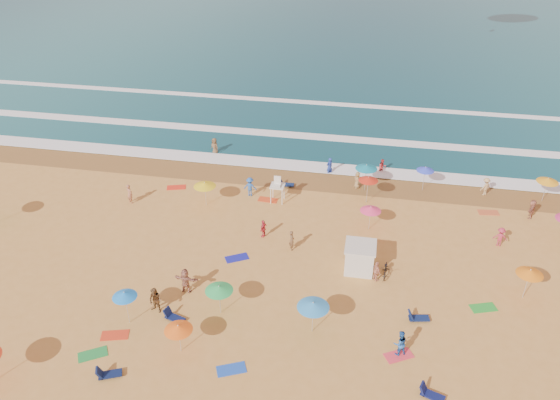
# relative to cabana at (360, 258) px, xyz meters

# --- Properties ---
(ground) EXTENTS (220.00, 220.00, 0.00)m
(ground) POSITION_rel_cabana_xyz_m (-3.96, 0.09, -1.00)
(ground) COLOR gold
(ground) RESTS_ON ground
(ocean) EXTENTS (220.00, 140.00, 0.18)m
(ocean) POSITION_rel_cabana_xyz_m (-3.96, 84.09, -1.00)
(ocean) COLOR #0C4756
(ocean) RESTS_ON ground
(wet_sand) EXTENTS (220.00, 220.00, 0.00)m
(wet_sand) POSITION_rel_cabana_xyz_m (-3.96, 12.59, -0.99)
(wet_sand) COLOR olive
(wet_sand) RESTS_ON ground
(surf_foam) EXTENTS (200.00, 18.70, 0.05)m
(surf_foam) POSITION_rel_cabana_xyz_m (-3.96, 21.41, -0.90)
(surf_foam) COLOR white
(surf_foam) RESTS_ON ground
(cabana) EXTENTS (2.00, 2.00, 2.00)m
(cabana) POSITION_rel_cabana_xyz_m (0.00, 0.00, 0.00)
(cabana) COLOR silver
(cabana) RESTS_ON ground
(cabana_roof) EXTENTS (2.20, 2.20, 0.12)m
(cabana_roof) POSITION_rel_cabana_xyz_m (-0.00, 0.00, 1.06)
(cabana_roof) COLOR silver
(cabana_roof) RESTS_ON cabana
(bicycle) EXTENTS (0.80, 1.91, 0.98)m
(bicycle) POSITION_rel_cabana_xyz_m (1.90, -0.30, -0.51)
(bicycle) COLOR black
(bicycle) RESTS_ON ground
(lifeguard_stand) EXTENTS (1.20, 1.20, 2.10)m
(lifeguard_stand) POSITION_rel_cabana_xyz_m (-7.58, 8.30, 0.05)
(lifeguard_stand) COLOR white
(lifeguard_stand) RESTS_ON ground
(beach_umbrellas) EXTENTS (47.79, 28.60, 0.82)m
(beach_umbrellas) POSITION_rel_cabana_xyz_m (-2.90, 1.32, 1.17)
(beach_umbrellas) COLOR green
(beach_umbrellas) RESTS_ON ground
(loungers) EXTENTS (57.72, 24.32, 0.34)m
(loungers) POSITION_rel_cabana_xyz_m (0.55, -2.91, -0.83)
(loungers) COLOR #0E1249
(loungers) RESTS_ON ground
(towels) EXTENTS (32.80, 22.13, 0.03)m
(towels) POSITION_rel_cabana_xyz_m (-3.57, -1.94, -0.98)
(towels) COLOR red
(towels) RESTS_ON ground
(beachgoers) EXTENTS (46.76, 25.13, 2.13)m
(beachgoers) POSITION_rel_cabana_xyz_m (-4.52, 4.28, -0.17)
(beachgoers) COLOR #AD6750
(beachgoers) RESTS_ON ground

